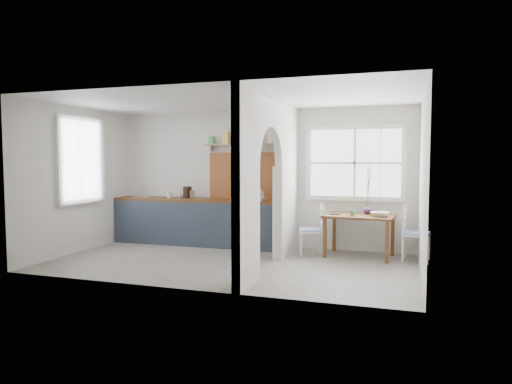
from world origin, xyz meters
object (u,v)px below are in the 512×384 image
(chair_right, at_px, (416,233))
(kettle, at_px, (259,195))
(dining_table, at_px, (359,236))
(chair_left, at_px, (311,230))
(vase, at_px, (368,209))

(chair_right, height_order, kettle, kettle)
(dining_table, relative_size, kettle, 4.95)
(chair_right, bearing_deg, dining_table, 92.10)
(chair_left, bearing_deg, dining_table, 80.69)
(chair_left, distance_m, chair_right, 1.73)
(chair_left, bearing_deg, chair_right, 75.08)
(chair_right, relative_size, kettle, 3.98)
(chair_left, distance_m, kettle, 1.20)
(kettle, bearing_deg, dining_table, -5.62)
(dining_table, bearing_deg, chair_left, -167.28)
(chair_left, relative_size, vase, 5.13)
(dining_table, xyz_separation_m, chair_left, (-0.81, -0.09, 0.08))
(kettle, bearing_deg, chair_left, -13.59)
(chair_left, xyz_separation_m, vase, (0.93, 0.28, 0.36))
(vase, bearing_deg, chair_left, -163.29)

